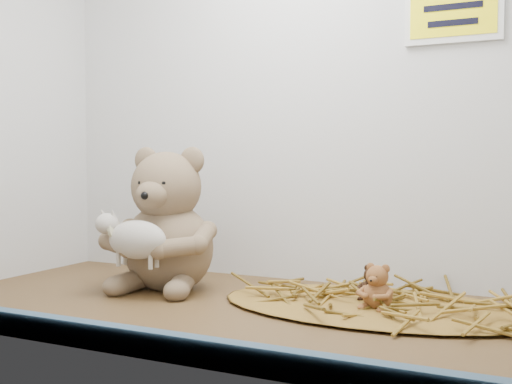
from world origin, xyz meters
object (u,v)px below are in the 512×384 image
at_px(main_teddy, 168,218).
at_px(toy_lamb, 137,240).
at_px(mini_teddy_tan, 378,285).
at_px(mini_teddy_brown, 373,281).

distance_m(main_teddy, toy_lamb, 0.11).
bearing_deg(toy_lamb, main_teddy, 90.00).
distance_m(toy_lamb, mini_teddy_tan, 0.45).
bearing_deg(mini_teddy_tan, toy_lamb, -160.70).
xyz_separation_m(toy_lamb, mini_teddy_brown, (0.41, 0.14, -0.07)).
distance_m(mini_teddy_tan, mini_teddy_brown, 0.06).
height_order(main_teddy, toy_lamb, main_teddy).
height_order(main_teddy, mini_teddy_tan, main_teddy).
relative_size(toy_lamb, mini_teddy_brown, 2.50).
xyz_separation_m(main_teddy, mini_teddy_brown, (0.41, 0.04, -0.10)).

